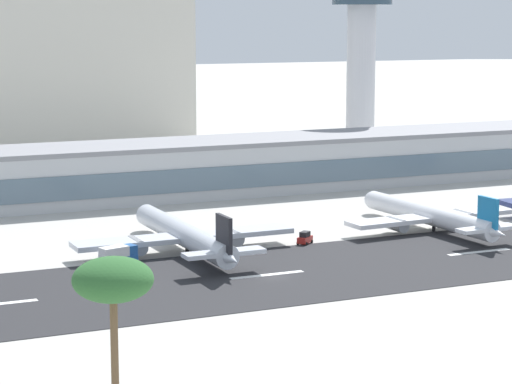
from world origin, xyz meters
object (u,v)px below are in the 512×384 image
Objects in this scene: airliner_blue_tail_gate_2 at (433,216)px; service_baggage_tug_1 at (305,238)px; airliner_black_tail_gate_1 at (187,236)px; control_tower at (361,46)px; palm_tree_0 at (113,282)px; service_box_truck_2 at (118,255)px; terminal_building at (194,168)px.

airliner_blue_tail_gate_2 is 11.73× the size of service_baggage_tug_1.
airliner_black_tail_gate_1 reaches higher than service_baggage_tug_1.
control_tower reaches higher than palm_tree_0.
control_tower is 2.92× the size of palm_tree_0.
service_box_truck_2 reaches higher than service_baggage_tug_1.
control_tower is 7.58× the size of service_box_truck_2.
palm_tree_0 is (-114.58, -155.41, -16.75)m from control_tower.
terminal_building is 29.65× the size of service_box_truck_2.
palm_tree_0 is at bearing -122.71° from service_box_truck_2.
service_box_truck_2 is at bearing -33.89° from service_baggage_tug_1.
control_tower reaches higher than service_baggage_tug_1.
control_tower is at bearing 28.48° from terminal_building.
airliner_blue_tail_gate_2 is at bearing -12.85° from service_box_truck_2.
control_tower reaches higher than airliner_blue_tail_gate_2.
service_box_truck_2 is at bearing -136.16° from control_tower.
palm_tree_0 is (-32.32, -68.19, 11.50)m from airliner_black_tail_gate_1.
palm_tree_0 reaches higher than terminal_building.
palm_tree_0 is (-79.78, -67.13, 11.67)m from airliner_blue_tail_gate_2.
service_baggage_tug_1 is (-0.92, -55.99, -4.92)m from terminal_building.
service_baggage_tug_1 is 0.21× the size of palm_tree_0.
airliner_blue_tail_gate_2 is at bearing -111.52° from control_tower.
control_tower reaches higher than service_box_truck_2.
service_box_truck_2 is at bearing -120.78° from terminal_building.
control_tower is 99.06m from airliner_blue_tail_gate_2.
terminal_building is at bearing 21.06° from airliner_blue_tail_gate_2.
service_box_truck_2 is 67.93m from palm_tree_0.
airliner_blue_tail_gate_2 is 6.38× the size of service_box_truck_2.
airliner_blue_tail_gate_2 is 26.42m from service_baggage_tug_1.
palm_tree_0 is (-54.33, -122.72, 8.43)m from terminal_building.
terminal_building is 56.21m from service_baggage_tug_1.
airliner_black_tail_gate_1 is 6.77× the size of service_box_truck_2.
service_baggage_tug_1 is (-26.37, -0.41, -1.68)m from airliner_blue_tail_gate_2.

